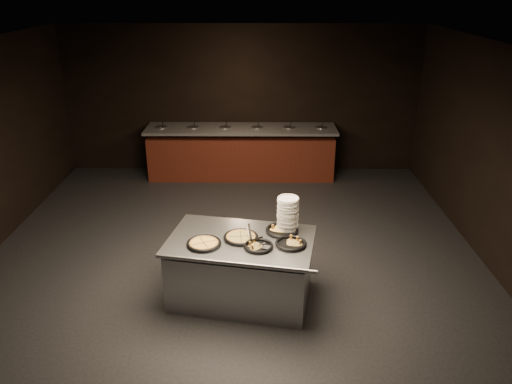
% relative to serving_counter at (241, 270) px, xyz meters
% --- Properties ---
extents(room, '(7.02, 8.02, 2.92)m').
position_rel_serving_counter_xyz_m(room, '(-0.14, 0.62, 1.06)').
color(room, black).
rests_on(room, ground).
extents(salad_bar, '(3.70, 0.83, 1.18)m').
position_rel_serving_counter_xyz_m(salad_bar, '(-0.14, 4.18, 0.05)').
color(salad_bar, '#5D2016').
rests_on(salad_bar, ground).
extents(serving_counter, '(1.87, 1.40, 0.81)m').
position_rel_serving_counter_xyz_m(serving_counter, '(0.00, 0.00, 0.00)').
color(serving_counter, '#BABDC2').
rests_on(serving_counter, ground).
extents(plate_stack, '(0.26, 0.26, 0.42)m').
position_rel_serving_counter_xyz_m(plate_stack, '(0.57, 0.27, 0.63)').
color(plate_stack, silver).
rests_on(plate_stack, serving_counter).
extents(pan_veggie_whole, '(0.40, 0.40, 0.04)m').
position_rel_serving_counter_xyz_m(pan_veggie_whole, '(-0.42, -0.14, 0.44)').
color(pan_veggie_whole, black).
rests_on(pan_veggie_whole, serving_counter).
extents(pan_cheese_whole, '(0.41, 0.41, 0.04)m').
position_rel_serving_counter_xyz_m(pan_cheese_whole, '(0.00, 0.02, 0.44)').
color(pan_cheese_whole, black).
rests_on(pan_cheese_whole, serving_counter).
extents(pan_cheese_slices_a, '(0.40, 0.40, 0.04)m').
position_rel_serving_counter_xyz_m(pan_cheese_slices_a, '(0.50, 0.20, 0.44)').
color(pan_cheese_slices_a, black).
rests_on(pan_cheese_slices_a, serving_counter).
extents(pan_cheese_slices_b, '(0.34, 0.34, 0.04)m').
position_rel_serving_counter_xyz_m(pan_cheese_slices_b, '(0.21, -0.19, 0.44)').
color(pan_cheese_slices_b, black).
rests_on(pan_cheese_slices_b, serving_counter).
extents(pan_veggie_slices, '(0.37, 0.37, 0.04)m').
position_rel_serving_counter_xyz_m(pan_veggie_slices, '(0.59, -0.13, 0.44)').
color(pan_veggie_slices, black).
rests_on(pan_veggie_slices, serving_counter).
extents(server_left, '(0.13, 0.33, 0.16)m').
position_rel_serving_counter_xyz_m(server_left, '(0.10, 0.04, 0.50)').
color(server_left, '#BABDC2').
rests_on(server_left, serving_counter).
extents(server_right, '(0.31, 0.14, 0.15)m').
position_rel_serving_counter_xyz_m(server_right, '(0.21, -0.20, 0.49)').
color(server_right, '#BABDC2').
rests_on(server_right, serving_counter).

